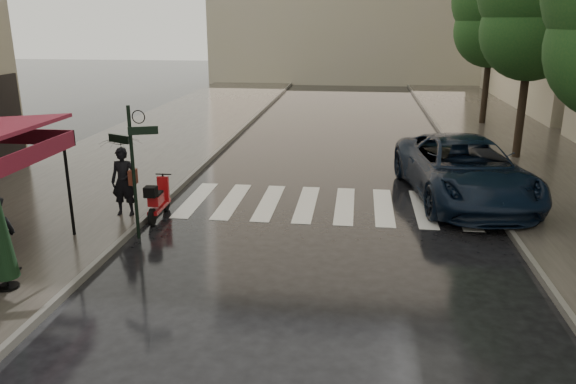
# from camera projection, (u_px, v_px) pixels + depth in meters

# --- Properties ---
(ground) EXTENTS (120.00, 120.00, 0.00)m
(ground) POSITION_uv_depth(u_px,v_px,m) (140.00, 303.00, 10.10)
(ground) COLOR black
(ground) RESTS_ON ground
(sidewalk_near) EXTENTS (6.00, 60.00, 0.12)m
(sidewalk_near) POSITION_uv_depth(u_px,v_px,m) (144.00, 148.00, 21.99)
(sidewalk_near) COLOR #38332D
(sidewalk_near) RESTS_ON ground
(sidewalk_far) EXTENTS (5.50, 60.00, 0.12)m
(sidewalk_far) POSITION_uv_depth(u_px,v_px,m) (537.00, 159.00, 20.24)
(sidewalk_far) COLOR #38332D
(sidewalk_far) RESTS_ON ground
(curb_near) EXTENTS (0.12, 60.00, 0.16)m
(curb_near) POSITION_uv_depth(u_px,v_px,m) (220.00, 149.00, 21.62)
(curb_near) COLOR #595651
(curb_near) RESTS_ON ground
(curb_far) EXTENTS (0.12, 60.00, 0.16)m
(curb_far) POSITION_uv_depth(u_px,v_px,m) (457.00, 156.00, 20.57)
(curb_far) COLOR #595651
(curb_far) RESTS_ON ground
(crosswalk) EXTENTS (7.85, 3.20, 0.01)m
(crosswalk) POSITION_uv_depth(u_px,v_px,m) (326.00, 205.00, 15.43)
(crosswalk) COLOR silver
(crosswalk) RESTS_ON ground
(signpost) EXTENTS (1.17, 0.29, 3.10)m
(signpost) POSITION_uv_depth(u_px,v_px,m) (133.00, 162.00, 12.54)
(signpost) COLOR black
(signpost) RESTS_ON ground
(tree_far) EXTENTS (3.80, 3.80, 8.16)m
(tree_far) POSITION_uv_depth(u_px,v_px,m) (494.00, 6.00, 25.35)
(tree_far) COLOR black
(tree_far) RESTS_ON sidewalk_far
(pedestrian_with_umbrella) EXTENTS (1.07, 1.09, 2.50)m
(pedestrian_with_umbrella) POSITION_uv_depth(u_px,v_px,m) (121.00, 151.00, 13.82)
(pedestrian_with_umbrella) COLOR black
(pedestrian_with_umbrella) RESTS_ON sidewalk_near
(scooter) EXTENTS (0.42, 1.57, 1.03)m
(scooter) POSITION_uv_depth(u_px,v_px,m) (158.00, 201.00, 14.24)
(scooter) COLOR black
(scooter) RESTS_ON ground
(parked_car) EXTENTS (3.70, 6.54, 1.72)m
(parked_car) POSITION_uv_depth(u_px,v_px,m) (464.00, 170.00, 15.68)
(parked_car) COLOR black
(parked_car) RESTS_ON ground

